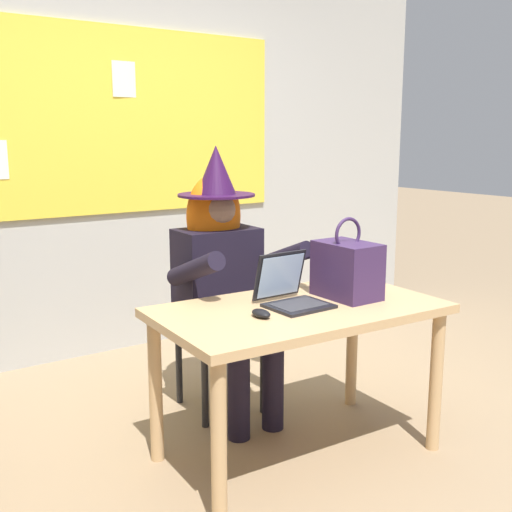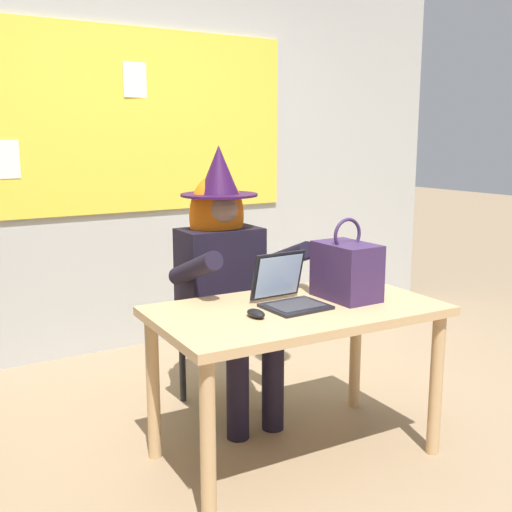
{
  "view_description": "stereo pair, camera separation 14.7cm",
  "coord_description": "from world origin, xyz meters",
  "px_view_note": "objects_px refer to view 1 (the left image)",
  "views": [
    {
      "loc": [
        -1.58,
        -2.09,
        1.46
      ],
      "look_at": [
        0.08,
        0.31,
        0.89
      ],
      "focal_mm": 43.57,
      "sensor_mm": 36.0,
      "label": 1
    },
    {
      "loc": [
        -1.45,
        -2.17,
        1.46
      ],
      "look_at": [
        0.08,
        0.31,
        0.89
      ],
      "focal_mm": 43.57,
      "sensor_mm": 36.0,
      "label": 2
    }
  ],
  "objects_px": {
    "person_costumed": "(223,266)",
    "computer_mouse": "(261,313)",
    "desk_main": "(299,327)",
    "laptop": "(291,294)",
    "chair_at_desk": "(213,313)",
    "handbag": "(347,269)"
  },
  "relations": [
    {
      "from": "person_costumed",
      "to": "computer_mouse",
      "type": "relative_size",
      "value": 13.55
    },
    {
      "from": "desk_main",
      "to": "laptop",
      "type": "relative_size",
      "value": 4.52
    },
    {
      "from": "chair_at_desk",
      "to": "computer_mouse",
      "type": "relative_size",
      "value": 8.77
    },
    {
      "from": "desk_main",
      "to": "computer_mouse",
      "type": "relative_size",
      "value": 12.49
    },
    {
      "from": "desk_main",
      "to": "handbag",
      "type": "distance_m",
      "value": 0.36
    },
    {
      "from": "desk_main",
      "to": "person_costumed",
      "type": "xyz_separation_m",
      "value": [
        -0.03,
        0.59,
        0.18
      ]
    },
    {
      "from": "desk_main",
      "to": "laptop",
      "type": "height_order",
      "value": "laptop"
    },
    {
      "from": "desk_main",
      "to": "person_costumed",
      "type": "relative_size",
      "value": 0.92
    },
    {
      "from": "person_costumed",
      "to": "computer_mouse",
      "type": "distance_m",
      "value": 0.68
    },
    {
      "from": "chair_at_desk",
      "to": "handbag",
      "type": "distance_m",
      "value": 0.85
    },
    {
      "from": "computer_mouse",
      "to": "laptop",
      "type": "bearing_deg",
      "value": 19.31
    },
    {
      "from": "handbag",
      "to": "laptop",
      "type": "bearing_deg",
      "value": 172.21
    },
    {
      "from": "laptop",
      "to": "chair_at_desk",
      "type": "bearing_deg",
      "value": 89.1
    },
    {
      "from": "chair_at_desk",
      "to": "laptop",
      "type": "xyz_separation_m",
      "value": [
        0.0,
        -0.68,
        0.25
      ]
    },
    {
      "from": "computer_mouse",
      "to": "desk_main",
      "type": "bearing_deg",
      "value": 9.82
    },
    {
      "from": "person_costumed",
      "to": "handbag",
      "type": "relative_size",
      "value": 3.73
    },
    {
      "from": "desk_main",
      "to": "computer_mouse",
      "type": "xyz_separation_m",
      "value": [
        -0.24,
        -0.05,
        0.11
      ]
    },
    {
      "from": "laptop",
      "to": "desk_main",
      "type": "bearing_deg",
      "value": -65.59
    },
    {
      "from": "laptop",
      "to": "handbag",
      "type": "bearing_deg",
      "value": -9.0
    },
    {
      "from": "desk_main",
      "to": "person_costumed",
      "type": "bearing_deg",
      "value": 92.96
    },
    {
      "from": "chair_at_desk",
      "to": "computer_mouse",
      "type": "distance_m",
      "value": 0.82
    },
    {
      "from": "desk_main",
      "to": "laptop",
      "type": "bearing_deg",
      "value": 115.62
    }
  ]
}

